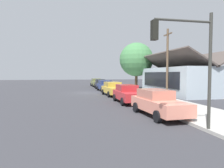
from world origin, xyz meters
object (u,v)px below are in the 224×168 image
Objects in this scene: car_navy at (105,86)px; car_mustard at (113,89)px; traffic_light_main at (188,52)px; utility_pole_wooden at (167,61)px; fire_hydrant_red at (115,88)px; car_olive at (96,82)px; shade_tree at (136,60)px; car_charcoal at (100,84)px; car_cherry at (128,94)px; car_coral at (158,103)px.

car_navy is 0.98× the size of car_mustard.
traffic_light_main is 14.13m from utility_pole_wooden.
traffic_light_main is 7.32× the size of fire_hydrant_red.
car_olive is 11.33m from shade_tree.
car_olive is 5.49m from car_charcoal.
utility_pole_wooden is at bearing 13.94° from car_olive.
car_coral is (5.73, 0.24, 0.00)m from car_cherry.
car_charcoal is 0.89× the size of traffic_light_main.
utility_pole_wooden is 9.91m from fire_hydrant_red.
car_olive is at bearing 176.40° from car_mustard.
shade_tree reaches higher than car_charcoal.
shade_tree is at bearing 166.49° from traffic_light_main.
utility_pole_wooden is (19.88, 5.33, 3.11)m from car_olive.
fire_hydrant_red is at bearing -59.72° from shade_tree.
car_charcoal is at bearing 176.13° from car_mustard.
fire_hydrant_red is (6.00, 1.35, -0.32)m from car_charcoal.
car_navy is 7.13m from shade_tree.
car_charcoal is 7.66m from shade_tree.
shade_tree is at bearing 161.78° from car_coral.
car_coral is at bearing -3.02° from car_navy.
fire_hydrant_red is at bearing 15.77° from car_charcoal.
car_cherry is (23.37, -0.23, -0.00)m from car_olive.
car_olive is 1.04× the size of car_cherry.
car_navy is 0.93× the size of traffic_light_main.
car_navy is 0.63× the size of shade_tree.
traffic_light_main reaches higher than car_mustard.
car_navy is 21.73m from traffic_light_main.
car_mustard is 10.77m from shade_tree.
car_mustard is (6.12, -0.14, 0.00)m from car_navy.
car_cherry is 0.61× the size of utility_pole_wooden.
car_navy is at bearing 2.17° from car_charcoal.
car_cherry is 0.89× the size of traffic_light_main.
car_navy is (11.26, -0.11, -0.00)m from car_olive.
car_coral is (29.10, 0.01, -0.00)m from car_olive.
shade_tree is at bearing 107.83° from car_navy.
car_navy is 6.12m from car_mustard.
car_charcoal is at bearing -167.27° from fire_hydrant_red.
car_olive is 0.63× the size of shade_tree.
car_charcoal is 0.93× the size of car_mustard.
utility_pole_wooden is at bearing 146.82° from car_coral.
car_coral is (17.85, 0.13, -0.00)m from car_navy.
traffic_light_main is at bearing -1.65° from car_olive.
shade_tree is 1.46× the size of traffic_light_main.
car_cherry is 12.00m from fire_hydrant_red.
traffic_light_main is at bearing -13.51° from shade_tree.
car_cherry is 9.82m from traffic_light_main.
shade_tree reaches higher than utility_pole_wooden.
car_navy is (5.77, -0.09, 0.00)m from car_charcoal.
fire_hydrant_red is (-21.34, 1.66, -2.99)m from traffic_light_main.
car_olive is at bearing -149.55° from shade_tree.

